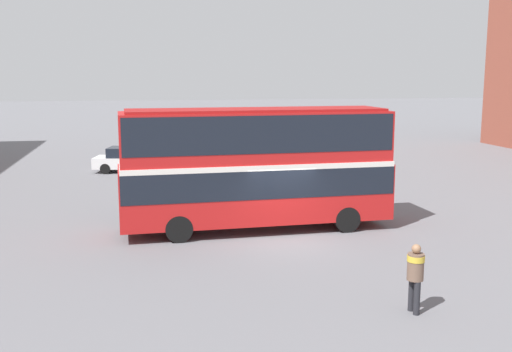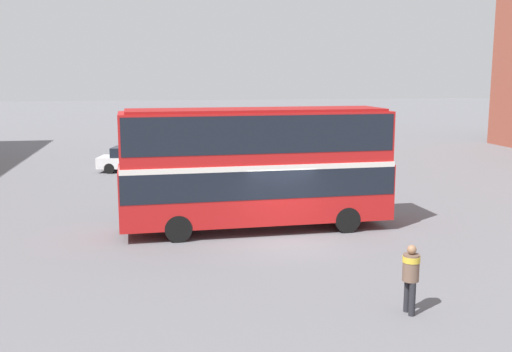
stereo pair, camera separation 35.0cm
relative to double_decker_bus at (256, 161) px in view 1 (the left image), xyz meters
The scene contains 4 objects.
ground_plane 3.27m from the double_decker_bus, 68.02° to the right, with size 240.00×240.00×0.00m, color slate.
double_decker_bus is the anchor object (origin of this frame).
pedestrian_foreground 9.13m from the double_decker_bus, 75.12° to the right, with size 0.46×0.46×1.76m.
parked_car_kerb_near 15.84m from the double_decker_bus, 108.28° to the left, with size 4.53×2.66×1.50m.
Camera 1 is at (-4.94, -19.99, 5.84)m, focal length 42.00 mm.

